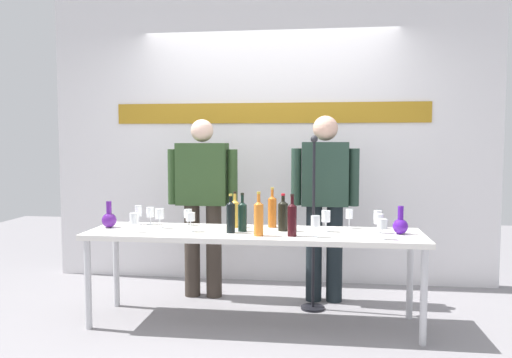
{
  "coord_description": "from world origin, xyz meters",
  "views": [
    {
      "loc": [
        0.49,
        -3.76,
        1.41
      ],
      "look_at": [
        0.0,
        0.15,
        1.11
      ],
      "focal_mm": 35.15,
      "sensor_mm": 36.0,
      "label": 1
    }
  ],
  "objects_px": {
    "wine_bottle_2": "(259,217)",
    "wine_bottle_0": "(235,212)",
    "wine_bottle_3": "(283,214)",
    "wine_glass_right_0": "(382,224)",
    "wine_glass_left_0": "(160,214)",
    "wine_bottle_4": "(272,210)",
    "wine_glass_left_5": "(188,214)",
    "wine_bottle_6": "(231,216)",
    "wine_glass_right_2": "(349,214)",
    "presenter_right": "(325,196)",
    "wine_glass_right_1": "(326,217)",
    "decanter_blue_right": "(400,225)",
    "wine_glass_right_4": "(379,219)",
    "decanter_blue_left": "(109,219)",
    "wine_bottle_1": "(292,218)",
    "wine_glass_left_2": "(150,212)",
    "wine_glass_left_4": "(134,219)",
    "wine_glass_right_3": "(315,222)",
    "wine_glass_left_1": "(190,217)",
    "wine_glass_left_3": "(138,211)",
    "wine_glass_right_5": "(378,216)",
    "wine_bottle_5": "(242,215)",
    "microphone_stand": "(313,252)",
    "display_table": "(254,239)",
    "presenter_left": "(203,195)"
  },
  "relations": [
    {
      "from": "decanter_blue_left",
      "to": "wine_glass_right_2",
      "type": "distance_m",
      "value": 1.92
    },
    {
      "from": "wine_glass_right_5",
      "to": "decanter_blue_right",
      "type": "bearing_deg",
      "value": -58.43
    },
    {
      "from": "wine_bottle_0",
      "to": "microphone_stand",
      "type": "distance_m",
      "value": 0.76
    },
    {
      "from": "wine_bottle_3",
      "to": "wine_glass_right_5",
      "type": "xyz_separation_m",
      "value": [
        0.74,
        0.2,
        -0.03
      ]
    },
    {
      "from": "wine_glass_left_3",
      "to": "wine_glass_right_4",
      "type": "bearing_deg",
      "value": -4.28
    },
    {
      "from": "wine_bottle_4",
      "to": "wine_glass_left_2",
      "type": "distance_m",
      "value": 1.02
    },
    {
      "from": "decanter_blue_left",
      "to": "wine_bottle_1",
      "type": "xyz_separation_m",
      "value": [
        1.47,
        -0.18,
        0.06
      ]
    },
    {
      "from": "presenter_left",
      "to": "wine_glass_left_1",
      "type": "xyz_separation_m",
      "value": [
        0.07,
        -0.69,
        -0.09
      ]
    },
    {
      "from": "wine_bottle_1",
      "to": "wine_bottle_6",
      "type": "height_order",
      "value": "wine_bottle_1"
    },
    {
      "from": "wine_glass_left_0",
      "to": "wine_glass_right_1",
      "type": "xyz_separation_m",
      "value": [
        1.31,
        0.0,
        0.0
      ]
    },
    {
      "from": "display_table",
      "to": "wine_glass_right_5",
      "type": "bearing_deg",
      "value": 15.29
    },
    {
      "from": "presenter_right",
      "to": "wine_bottle_2",
      "type": "distance_m",
      "value": 0.93
    },
    {
      "from": "wine_glass_left_3",
      "to": "wine_bottle_0",
      "type": "bearing_deg",
      "value": -2.67
    },
    {
      "from": "wine_glass_right_1",
      "to": "wine_bottle_6",
      "type": "bearing_deg",
      "value": -168.96
    },
    {
      "from": "wine_glass_right_0",
      "to": "wine_glass_right_1",
      "type": "height_order",
      "value": "wine_glass_right_1"
    },
    {
      "from": "wine_glass_left_4",
      "to": "wine_glass_right_3",
      "type": "height_order",
      "value": "wine_glass_right_3"
    },
    {
      "from": "decanter_blue_right",
      "to": "wine_glass_right_4",
      "type": "height_order",
      "value": "decanter_blue_right"
    },
    {
      "from": "wine_bottle_3",
      "to": "wine_bottle_4",
      "type": "xyz_separation_m",
      "value": [
        -0.1,
        0.15,
        0.01
      ]
    },
    {
      "from": "wine_bottle_0",
      "to": "wine_glass_left_5",
      "type": "relative_size",
      "value": 2.21
    },
    {
      "from": "wine_glass_left_2",
      "to": "wine_glass_right_0",
      "type": "bearing_deg",
      "value": -13.01
    },
    {
      "from": "wine_bottle_0",
      "to": "wine_glass_left_5",
      "type": "xyz_separation_m",
      "value": [
        -0.41,
        0.07,
        -0.03
      ]
    },
    {
      "from": "wine_bottle_3",
      "to": "wine_glass_left_0",
      "type": "bearing_deg",
      "value": 179.77
    },
    {
      "from": "wine_bottle_4",
      "to": "wine_glass_left_5",
      "type": "height_order",
      "value": "wine_bottle_4"
    },
    {
      "from": "wine_glass_right_4",
      "to": "wine_glass_left_5",
      "type": "bearing_deg",
      "value": 173.38
    },
    {
      "from": "wine_glass_left_5",
      "to": "wine_glass_right_3",
      "type": "bearing_deg",
      "value": -21.03
    },
    {
      "from": "wine_bottle_3",
      "to": "wine_glass_left_2",
      "type": "distance_m",
      "value": 1.13
    },
    {
      "from": "wine_glass_left_1",
      "to": "wine_glass_right_5",
      "type": "distance_m",
      "value": 1.47
    },
    {
      "from": "wine_glass_right_2",
      "to": "wine_glass_right_4",
      "type": "xyz_separation_m",
      "value": [
        0.21,
        -0.18,
        -0.01
      ]
    },
    {
      "from": "microphone_stand",
      "to": "wine_glass_right_1",
      "type": "bearing_deg",
      "value": -73.32
    },
    {
      "from": "wine_bottle_1",
      "to": "wine_glass_left_2",
      "type": "height_order",
      "value": "wine_bottle_1"
    },
    {
      "from": "decanter_blue_left",
      "to": "wine_bottle_4",
      "type": "xyz_separation_m",
      "value": [
        1.3,
        0.18,
        0.07
      ]
    },
    {
      "from": "wine_bottle_1",
      "to": "wine_glass_right_4",
      "type": "height_order",
      "value": "wine_bottle_1"
    },
    {
      "from": "display_table",
      "to": "wine_glass_right_0",
      "type": "xyz_separation_m",
      "value": [
        0.94,
        -0.19,
        0.16
      ]
    },
    {
      "from": "decanter_blue_right",
      "to": "microphone_stand",
      "type": "height_order",
      "value": "microphone_stand"
    },
    {
      "from": "wine_bottle_3",
      "to": "wine_glass_right_1",
      "type": "relative_size",
      "value": 1.78
    },
    {
      "from": "wine_bottle_3",
      "to": "wine_glass_right_0",
      "type": "bearing_deg",
      "value": -19.41
    },
    {
      "from": "presenter_right",
      "to": "wine_bottle_4",
      "type": "bearing_deg",
      "value": -135.2
    },
    {
      "from": "wine_glass_right_1",
      "to": "wine_glass_left_3",
      "type": "bearing_deg",
      "value": 175.01
    },
    {
      "from": "presenter_right",
      "to": "wine_glass_left_1",
      "type": "xyz_separation_m",
      "value": [
        -1.02,
        -0.69,
        -0.1
      ]
    },
    {
      "from": "wine_bottle_6",
      "to": "wine_glass_right_2",
      "type": "xyz_separation_m",
      "value": [
        0.9,
        0.31,
        -0.02
      ]
    },
    {
      "from": "wine_bottle_5",
      "to": "wine_glass_right_1",
      "type": "bearing_deg",
      "value": 5.78
    },
    {
      "from": "wine_bottle_2",
      "to": "wine_glass_right_4",
      "type": "bearing_deg",
      "value": 14.1
    },
    {
      "from": "wine_glass_right_0",
      "to": "wine_glass_left_3",
      "type": "bearing_deg",
      "value": 168.45
    },
    {
      "from": "wine_bottle_3",
      "to": "wine_glass_left_1",
      "type": "bearing_deg",
      "value": -169.94
    },
    {
      "from": "presenter_left",
      "to": "wine_glass_right_3",
      "type": "distance_m",
      "value": 1.3
    },
    {
      "from": "wine_glass_left_0",
      "to": "wine_glass_left_2",
      "type": "distance_m",
      "value": 0.22
    },
    {
      "from": "presenter_right",
      "to": "wine_glass_right_1",
      "type": "relative_size",
      "value": 10.03
    },
    {
      "from": "wine_bottle_2",
      "to": "wine_bottle_0",
      "type": "bearing_deg",
      "value": 125.08
    },
    {
      "from": "wine_glass_right_3",
      "to": "microphone_stand",
      "type": "relative_size",
      "value": 0.11
    },
    {
      "from": "wine_glass_right_2",
      "to": "wine_glass_right_0",
      "type": "bearing_deg",
      "value": -64.65
    }
  ]
}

